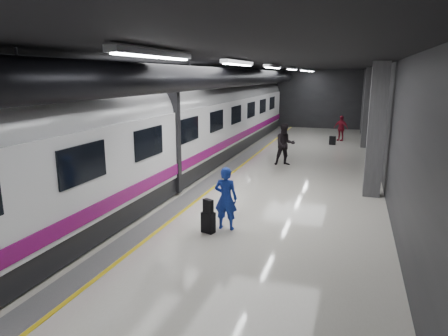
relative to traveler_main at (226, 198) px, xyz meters
The scene contains 9 objects.
ground 2.75m from the traveler_main, 106.06° to the left, with size 40.00×40.00×0.00m, color silver.
platform_hall 4.50m from the traveler_main, 106.23° to the left, with size 10.02×40.02×4.51m.
train 4.85m from the traveler_main, 147.66° to the left, with size 3.05×38.00×4.05m.
traveler_main is the anchor object (origin of this frame).
suitcase_main 0.79m from the traveler_main, 132.17° to the right, with size 0.34×0.22×0.56m, color black.
shoulder_bag 0.56m from the traveler_main, 129.62° to the right, with size 0.27×0.14×0.36m, color black.
traveler_far_a 8.34m from the traveler_main, 88.88° to the left, with size 0.94×0.73×1.94m, color black.
traveler_far_b 16.71m from the traveler_main, 81.95° to the left, with size 0.94×0.39×1.60m, color maroon.
suitcase_far 14.93m from the traveler_main, 82.47° to the left, with size 0.35×0.23×0.51m, color black.
Camera 1 is at (3.82, -12.17, 4.04)m, focal length 32.00 mm.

